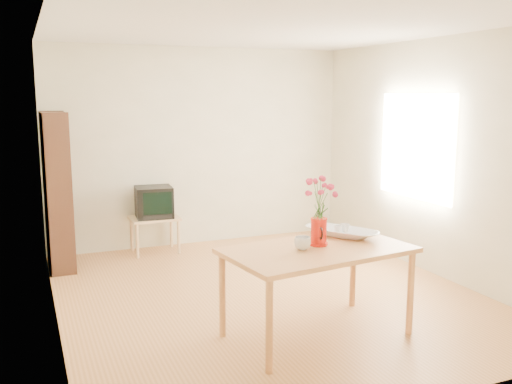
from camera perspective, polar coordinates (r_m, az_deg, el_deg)
name	(u,v)px	position (r m, az deg, el deg)	size (l,w,h in m)	color
room	(270,166)	(5.54, 1.45, 2.61)	(4.50, 4.50, 4.50)	#AB703C
table	(318,257)	(4.73, 6.19, -6.46)	(1.61, 1.06, 0.75)	#C17B42
tv_stand	(155,223)	(7.33, -10.11, -3.04)	(0.60, 0.45, 0.46)	tan
bookshelf	(58,196)	(6.88, -19.19, -0.42)	(0.28, 0.70, 1.80)	#311A10
pitcher	(319,233)	(4.77, 6.28, -4.07)	(0.15, 0.23, 0.23)	red
flowers	(319,197)	(4.70, 6.36, -0.50)	(0.26, 0.26, 0.37)	#C22D50
mug	(303,243)	(4.63, 4.68, -5.14)	(0.13, 0.13, 0.11)	white
bowl	(342,214)	(5.07, 8.61, -2.16)	(0.43, 0.43, 0.41)	white
teacup_a	(338,219)	(5.06, 8.21, -2.69)	(0.06, 0.06, 0.06)	white
teacup_b	(345,218)	(5.11, 8.91, -2.54)	(0.07, 0.07, 0.06)	white
television	(154,201)	(7.29, -10.20, -0.93)	(0.48, 0.45, 0.39)	black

